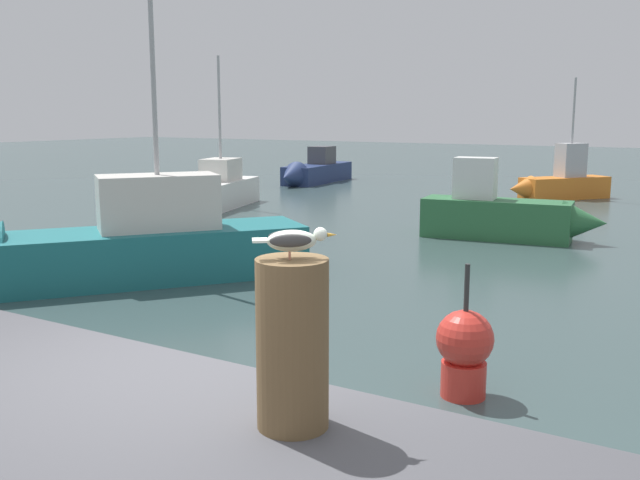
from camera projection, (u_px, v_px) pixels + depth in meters
name	position (u px, v px, depth m)	size (l,w,h in m)	color
mooring_post	(292.00, 344.00, 3.32)	(0.34, 0.34, 0.82)	brown
seagull	(293.00, 240.00, 3.24)	(0.34, 0.28, 0.14)	#C67660
boat_teal	(114.00, 248.00, 11.54)	(4.77, 5.66, 5.19)	#1E7075
boat_white	(206.00, 194.00, 20.10)	(2.65, 5.55, 4.53)	silver
boat_green	(509.00, 215.00, 15.56)	(3.98, 1.45, 1.78)	#2D6B3D
boat_navy	(312.00, 172.00, 28.30)	(1.64, 5.12, 1.58)	navy
boat_orange	(558.00, 183.00, 22.97)	(2.90, 3.39, 3.88)	orange
channel_buoy	(464.00, 350.00, 6.87)	(0.56, 0.56, 1.33)	red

